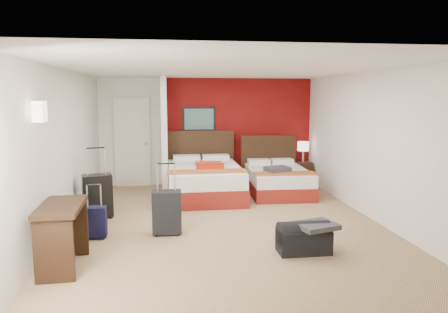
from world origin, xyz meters
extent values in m
plane|color=tan|center=(0.00, 0.00, 0.00)|extent=(6.50, 6.50, 0.00)
cube|color=white|center=(0.00, 3.25, 1.25)|extent=(5.00, 0.04, 2.50)
cube|color=white|center=(-2.50, 0.00, 1.25)|extent=(0.04, 6.50, 2.50)
cube|color=black|center=(-0.20, 3.19, 1.55)|extent=(0.78, 0.03, 0.58)
cube|color=white|center=(-2.38, -1.50, 1.90)|extent=(0.12, 0.20, 0.24)
cube|color=maroon|center=(0.75, 3.23, 1.25)|extent=(3.50, 0.04, 2.50)
cube|color=silver|center=(-1.00, 2.61, 1.25)|extent=(0.12, 1.20, 2.50)
cube|color=silver|center=(-1.75, 3.20, 1.02)|extent=(0.82, 0.06, 2.05)
cube|color=white|center=(-0.19, 1.89, 0.32)|extent=(1.50, 2.14, 0.64)
cube|color=white|center=(1.40, 1.96, 0.26)|extent=(1.30, 1.81, 0.53)
cube|color=#A0240D|center=(-0.09, 1.79, 0.69)|extent=(0.65, 0.82, 0.09)
cube|color=#3C3D42|center=(1.30, 1.66, 0.58)|extent=(0.54, 0.48, 0.11)
cube|color=#321B10|center=(2.24, 2.87, 0.27)|extent=(0.39, 0.39, 0.53)
cylinder|color=silver|center=(2.24, 2.87, 0.77)|extent=(0.34, 0.34, 0.48)
cube|color=black|center=(-2.14, 0.61, 0.36)|extent=(0.55, 0.42, 0.73)
cube|color=black|center=(-0.96, -0.41, 0.32)|extent=(0.44, 0.27, 0.64)
cube|color=black|center=(-2.00, -0.47, 0.22)|extent=(0.32, 0.20, 0.45)
cube|color=black|center=(0.86, -1.41, 0.17)|extent=(0.69, 0.37, 0.35)
cube|color=#3C3B41|center=(1.01, -1.46, 0.38)|extent=(0.61, 0.55, 0.07)
cube|color=black|center=(-2.20, -1.52, 0.40)|extent=(0.52, 0.98, 0.80)
camera|label=1|loc=(-0.90, -6.55, 2.07)|focal=33.29mm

